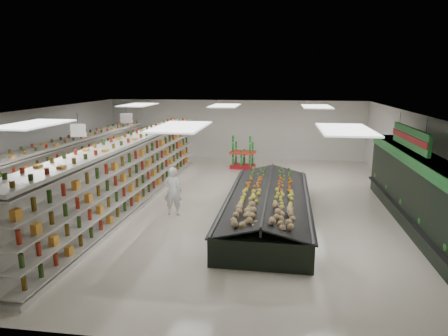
# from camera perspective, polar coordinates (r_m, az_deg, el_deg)

# --- Properties ---
(floor) EXTENTS (16.00, 16.00, 0.00)m
(floor) POSITION_cam_1_polar(r_m,az_deg,el_deg) (14.58, -2.09, -4.66)
(floor) COLOR beige
(floor) RESTS_ON ground
(ceiling) EXTENTS (14.00, 16.00, 0.02)m
(ceiling) POSITION_cam_1_polar(r_m,az_deg,el_deg) (13.96, -2.20, 7.98)
(ceiling) COLOR white
(ceiling) RESTS_ON wall_back
(wall_back) EXTENTS (14.00, 0.02, 3.20)m
(wall_back) POSITION_cam_1_polar(r_m,az_deg,el_deg) (22.01, 1.54, 5.51)
(wall_back) COLOR silver
(wall_back) RESTS_ON floor
(wall_front) EXTENTS (14.00, 0.02, 3.20)m
(wall_front) POSITION_cam_1_polar(r_m,az_deg,el_deg) (6.79, -14.37, -11.57)
(wall_front) COLOR silver
(wall_front) RESTS_ON floor
(wall_left) EXTENTS (0.02, 16.00, 3.20)m
(wall_left) POSITION_cam_1_polar(r_m,az_deg,el_deg) (16.88, -26.25, 2.01)
(wall_left) COLOR silver
(wall_left) RESTS_ON floor
(wall_right) EXTENTS (0.02, 16.00, 3.20)m
(wall_right) POSITION_cam_1_polar(r_m,az_deg,el_deg) (14.68, 25.85, 0.63)
(wall_right) COLOR silver
(wall_right) RESTS_ON floor
(produce_wall_case) EXTENTS (0.93, 8.00, 2.20)m
(produce_wall_case) POSITION_cam_1_polar(r_m,az_deg,el_deg) (13.22, 25.68, -2.17)
(produce_wall_case) COLOR black
(produce_wall_case) RESTS_ON floor
(aisle_sign_near) EXTENTS (0.52, 0.06, 0.75)m
(aisle_sign_near) POSITION_cam_1_polar(r_m,az_deg,el_deg) (13.37, -20.09, 5.07)
(aisle_sign_near) COLOR white
(aisle_sign_near) RESTS_ON ceiling
(aisle_sign_far) EXTENTS (0.52, 0.06, 0.75)m
(aisle_sign_far) POSITION_cam_1_polar(r_m,az_deg,el_deg) (16.98, -13.77, 6.94)
(aisle_sign_far) COLOR white
(aisle_sign_far) RESTS_ON ceiling
(hortifruti_banner) EXTENTS (0.12, 3.20, 0.95)m
(hortifruti_banner) POSITION_cam_1_polar(r_m,az_deg,el_deg) (12.88, 25.07, 3.93)
(hortifruti_banner) COLOR #1F742C
(hortifruti_banner) RESTS_ON ceiling
(gondola_left) EXTENTS (1.34, 11.98, 2.07)m
(gondola_left) POSITION_cam_1_polar(r_m,az_deg,el_deg) (16.79, -20.21, 0.23)
(gondola_left) COLOR beige
(gondola_left) RESTS_ON floor
(gondola_center) EXTENTS (1.37, 13.52, 2.34)m
(gondola_center) POSITION_cam_1_polar(r_m,az_deg,el_deg) (14.24, -13.04, -0.93)
(gondola_center) COLOR beige
(gondola_center) RESTS_ON floor
(produce_island) EXTENTS (2.71, 7.19, 1.07)m
(produce_island) POSITION_cam_1_polar(r_m,az_deg,el_deg) (12.64, 6.29, -5.18)
(produce_island) COLOR black
(produce_island) RESTS_ON floor
(soda_endcap) EXTENTS (1.28, 0.97, 1.51)m
(soda_endcap) POSITION_cam_1_polar(r_m,az_deg,el_deg) (19.61, 2.71, 2.05)
(soda_endcap) COLOR #A61319
(soda_endcap) RESTS_ON floor
(shopper_main) EXTENTS (0.59, 0.40, 1.59)m
(shopper_main) POSITION_cam_1_polar(r_m,az_deg,el_deg) (12.98, -7.32, -3.30)
(shopper_main) COLOR white
(shopper_main) RESTS_ON floor
(shopper_background) EXTENTS (0.65, 0.93, 1.78)m
(shopper_background) POSITION_cam_1_polar(r_m,az_deg,el_deg) (18.19, -12.69, 1.42)
(shopper_background) COLOR tan
(shopper_background) RESTS_ON floor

